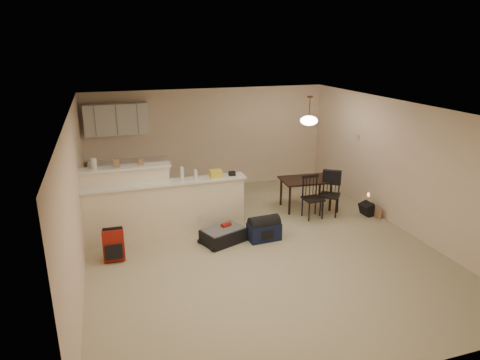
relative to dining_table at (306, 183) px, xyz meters
name	(u,v)px	position (x,y,z in m)	size (l,w,h in m)	color
room	(258,180)	(-1.66, -1.40, 0.65)	(7.00, 7.02, 2.50)	#C0B693
breakfast_bar	(152,206)	(-3.42, -0.42, 0.01)	(3.08, 0.58, 1.39)	#F7EBC8
upper_cabinets	(116,119)	(-3.86, 1.92, 1.30)	(1.40, 0.34, 0.70)	white
kitchen_counter	(131,181)	(-3.66, 1.79, -0.15)	(1.80, 0.60, 0.90)	white
thermostat	(358,137)	(1.32, 0.15, 0.90)	(0.02, 0.12, 0.12)	beige
jar	(94,164)	(-4.37, -0.28, 0.89)	(0.10, 0.10, 0.20)	silver
cereal_box	(116,163)	(-3.99, -0.28, 0.87)	(0.10, 0.07, 0.16)	#95714C
small_box	(141,162)	(-3.56, -0.28, 0.85)	(0.08, 0.06, 0.12)	#95714C
bottle_a	(182,174)	(-2.83, -0.50, 0.62)	(0.07, 0.07, 0.26)	silver
bottle_b	(196,174)	(-2.57, -0.50, 0.58)	(0.06, 0.06, 0.18)	silver
bag_lump	(216,174)	(-2.18, -0.50, 0.56)	(0.22, 0.18, 0.14)	#95714C
pouch	(232,174)	(-1.86, -0.50, 0.53)	(0.12, 0.10, 0.08)	#95714C
dining_table	(306,183)	(0.00, 0.00, 0.00)	(1.14, 0.81, 0.68)	black
pendant_lamp	(309,120)	(0.00, 0.00, 1.39)	(0.36, 0.36, 0.62)	brown
dining_chair_near	(313,198)	(-0.10, -0.56, -0.15)	(0.40, 0.38, 0.90)	black
dining_chair_far	(330,194)	(0.33, -0.50, -0.13)	(0.41, 0.39, 0.93)	black
suitcase	(223,235)	(-2.22, -1.10, -0.47)	(0.77, 0.50, 0.26)	black
red_backpack	(114,245)	(-4.18, -1.16, -0.33)	(0.35, 0.22, 0.53)	maroon
navy_duffel	(264,232)	(-1.46, -1.24, -0.43)	(0.60, 0.33, 0.33)	#121A3A
black_daypack	(367,209)	(1.09, -0.79, -0.47)	(0.30, 0.21, 0.27)	black
cardboard_sheet	(376,211)	(1.19, -0.97, -0.46)	(0.36, 0.02, 0.28)	#95714C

